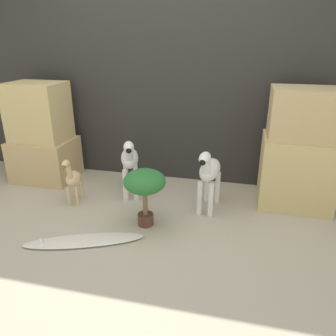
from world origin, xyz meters
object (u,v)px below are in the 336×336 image
zebra_right (209,172)px  surfboard (83,240)px  zebra_left (130,160)px  potted_palm_front (145,185)px  giraffe_figurine (72,178)px

zebra_right → surfboard: bearing=-139.6°
zebra_left → surfboard: 0.99m
potted_palm_front → giraffe_figurine: bearing=164.0°
zebra_left → potted_palm_front: zebra_left is taller
zebra_right → zebra_left: same height
giraffe_figurine → surfboard: size_ratio=0.52×
giraffe_figurine → potted_palm_front: potted_palm_front is taller
zebra_right → potted_palm_front: size_ratio=1.24×
surfboard → giraffe_figurine: bearing=122.9°
zebra_left → surfboard: bearing=-95.9°
potted_palm_front → surfboard: size_ratio=0.53×
zebra_left → giraffe_figurine: size_ratio=1.28×
zebra_right → surfboard: zebra_right is taller
zebra_right → surfboard: size_ratio=0.66×
zebra_left → surfboard: size_ratio=0.66×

